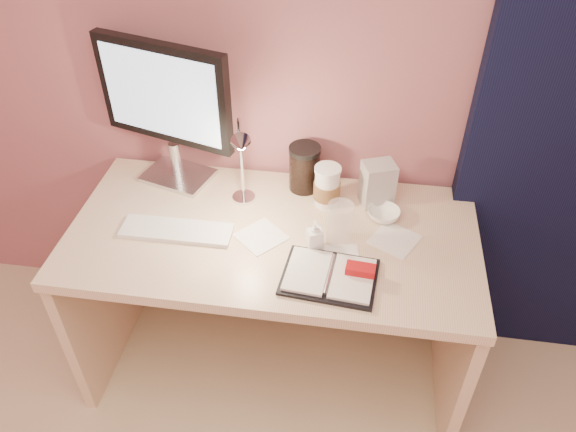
# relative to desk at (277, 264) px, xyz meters

# --- Properties ---
(desk) EXTENTS (1.40, 0.70, 0.73)m
(desk) POSITION_rel_desk_xyz_m (0.00, 0.00, 0.00)
(desk) COLOR beige
(desk) RESTS_ON ground
(monitor) EXTENTS (0.50, 0.24, 0.54)m
(monitor) POSITION_rel_desk_xyz_m (-0.41, 0.18, 0.55)
(monitor) COLOR silver
(monitor) RESTS_ON desk
(keyboard) EXTENTS (0.38, 0.12, 0.02)m
(keyboard) POSITION_rel_desk_xyz_m (-0.32, -0.12, 0.23)
(keyboard) COLOR white
(keyboard) RESTS_ON desk
(planner) EXTENTS (0.31, 0.24, 0.05)m
(planner) POSITION_rel_desk_xyz_m (0.22, -0.26, 0.24)
(planner) COLOR black
(planner) RESTS_ON desk
(paper_a) EXTENTS (0.15, 0.15, 0.00)m
(paper_a) POSITION_rel_desk_xyz_m (0.24, -0.17, 0.23)
(paper_a) COLOR white
(paper_a) RESTS_ON desk
(paper_b) EXTENTS (0.19, 0.19, 0.00)m
(paper_b) POSITION_rel_desk_xyz_m (0.41, -0.05, 0.23)
(paper_b) COLOR white
(paper_b) RESTS_ON desk
(paper_c) EXTENTS (0.20, 0.20, 0.00)m
(paper_c) POSITION_rel_desk_xyz_m (-0.03, -0.10, 0.23)
(paper_c) COLOR white
(paper_c) RESTS_ON desk
(coffee_cup) EXTENTS (0.10, 0.10, 0.16)m
(coffee_cup) POSITION_rel_desk_xyz_m (0.17, 0.11, 0.30)
(coffee_cup) COLOR white
(coffee_cup) RESTS_ON desk
(clear_cup) EXTENTS (0.09, 0.09, 0.15)m
(clear_cup) POSITION_rel_desk_xyz_m (0.23, -0.08, 0.30)
(clear_cup) COLOR white
(clear_cup) RESTS_ON desk
(bowl) EXTENTS (0.12, 0.12, 0.04)m
(bowl) POSITION_rel_desk_xyz_m (0.37, 0.06, 0.24)
(bowl) COLOR white
(bowl) RESTS_ON desk
(lotion_bottle) EXTENTS (0.06, 0.07, 0.11)m
(lotion_bottle) POSITION_rel_desk_xyz_m (0.15, -0.13, 0.28)
(lotion_bottle) COLOR white
(lotion_bottle) RESTS_ON desk
(dark_jar) EXTENTS (0.11, 0.11, 0.16)m
(dark_jar) POSITION_rel_desk_xyz_m (0.07, 0.19, 0.31)
(dark_jar) COLOR black
(dark_jar) RESTS_ON desk
(product_box) EXTENTS (0.13, 0.12, 0.17)m
(product_box) POSITION_rel_desk_xyz_m (0.34, 0.15, 0.31)
(product_box) COLOR beige
(product_box) RESTS_ON desk
(desk_lamp) EXTENTS (0.12, 0.22, 0.36)m
(desk_lamp) POSITION_rel_desk_xyz_m (-0.16, 0.00, 0.45)
(desk_lamp) COLOR silver
(desk_lamp) RESTS_ON desk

